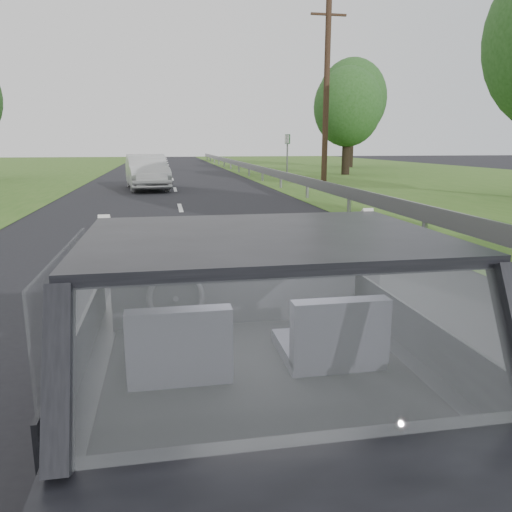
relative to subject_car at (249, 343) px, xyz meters
name	(u,v)px	position (x,y,z in m)	size (l,w,h in m)	color
ground	(249,455)	(0.00, 0.00, -0.72)	(140.00, 140.00, 0.00)	black
subject_car	(249,343)	(0.00, 0.00, 0.00)	(1.80, 4.00, 1.45)	black
dashboard	(234,292)	(0.00, 0.62, 0.12)	(1.58, 0.45, 0.30)	black
driver_seat	(179,342)	(-0.40, -0.29, 0.16)	(0.50, 0.72, 0.42)	#25262B
passenger_seat	(333,332)	(0.40, -0.29, 0.16)	(0.50, 0.72, 0.42)	#25262B
steering_wheel	(176,298)	(-0.40, 0.33, 0.20)	(0.36, 0.36, 0.04)	black
cat	(254,259)	(0.13, 0.59, 0.36)	(0.60, 0.19, 0.27)	#9F9F9F
guardrail	(345,192)	(4.30, 10.00, -0.15)	(0.05, 90.00, 0.32)	gray
other_car	(147,172)	(-1.11, 18.47, -0.02)	(1.70, 4.29, 1.41)	silver
highway_sign	(287,154)	(7.12, 27.82, 0.47)	(0.10, 0.95, 2.38)	#0A4A12
utility_pole	(326,92)	(7.19, 20.72, 3.46)	(0.27, 0.27, 8.37)	#422F25
tree_2	(347,123)	(10.35, 26.29, 2.30)	(4.00, 4.00, 6.05)	#1F4A17
tree_3	(351,115)	(14.00, 35.21, 3.25)	(5.25, 5.25, 7.95)	#1F4A17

